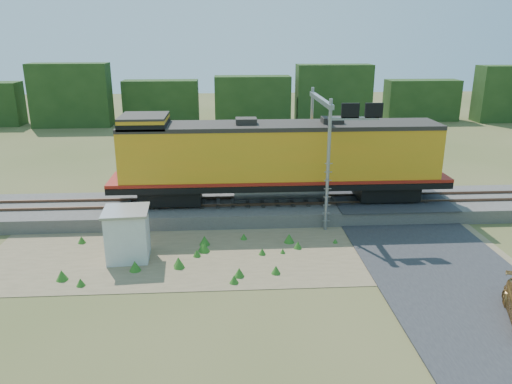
{
  "coord_description": "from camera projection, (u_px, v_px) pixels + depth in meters",
  "views": [
    {
      "loc": [
        -3.07,
        -22.8,
        10.72
      ],
      "look_at": [
        -1.46,
        3.0,
        2.4
      ],
      "focal_mm": 35.0,
      "sensor_mm": 36.0,
      "label": 1
    }
  ],
  "objects": [
    {
      "name": "tree_line_north",
      "position": [
        250.0,
        98.0,
        60.29
      ],
      "size": [
        130.0,
        3.0,
        6.5
      ],
      "color": "#1D3814",
      "rests_on": "ground"
    },
    {
      "name": "rails",
      "position": [
        277.0,
        200.0,
        30.56
      ],
      "size": [
        70.0,
        1.54,
        0.16
      ],
      "color": "brown",
      "rests_on": "ballast"
    },
    {
      "name": "ground",
      "position": [
        289.0,
        255.0,
        25.13
      ],
      "size": [
        140.0,
        140.0,
        0.0
      ],
      "primitive_type": "plane",
      "color": "#475123",
      "rests_on": "ground"
    },
    {
      "name": "locomotive",
      "position": [
        275.0,
        158.0,
        29.74
      ],
      "size": [
        20.25,
        3.09,
        5.22
      ],
      "color": "black",
      "rests_on": "rails"
    },
    {
      "name": "ballast",
      "position": [
        277.0,
        208.0,
        30.71
      ],
      "size": [
        70.0,
        5.0,
        0.8
      ],
      "primitive_type": "cube",
      "color": "slate",
      "rests_on": "ground"
    },
    {
      "name": "weed_clumps",
      "position": [
        219.0,
        256.0,
        25.02
      ],
      "size": [
        15.0,
        6.2,
        0.56
      ],
      "primitive_type": null,
      "color": "#2F6E1F",
      "rests_on": "ground"
    },
    {
      "name": "shed",
      "position": [
        128.0,
        234.0,
        24.37
      ],
      "size": [
        2.3,
        2.3,
        2.56
      ],
      "rotation": [
        0.0,
        0.0,
        0.07
      ],
      "color": "silver",
      "rests_on": "ground"
    },
    {
      "name": "road",
      "position": [
        419.0,
        244.0,
        26.23
      ],
      "size": [
        7.0,
        66.0,
        0.86
      ],
      "color": "#38383A",
      "rests_on": "ground"
    },
    {
      "name": "dirt_shoulder",
      "position": [
        248.0,
        251.0,
        25.48
      ],
      "size": [
        26.0,
        8.0,
        0.03
      ],
      "primitive_type": "cube",
      "color": "#8C7754",
      "rests_on": "ground"
    },
    {
      "name": "signal_gantry",
      "position": [
        329.0,
        127.0,
        28.67
      ],
      "size": [
        2.93,
        6.2,
        7.39
      ],
      "color": "gray",
      "rests_on": "ground"
    }
  ]
}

